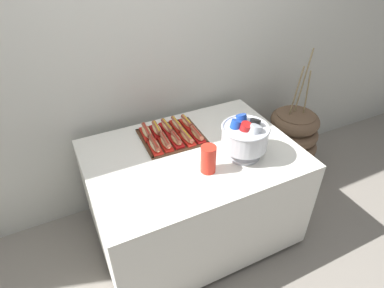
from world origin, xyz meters
TOP-DOWN VIEW (x-y plane):
  - ground_plane at (0.00, 0.00)m, footprint 10.00×10.00m
  - back_wall at (0.00, 0.61)m, footprint 6.00×0.10m
  - buffet_table at (0.00, 0.00)m, footprint 1.35×0.96m
  - floor_vase at (1.08, 0.23)m, footprint 0.49×0.49m
  - serving_tray at (-0.05, 0.22)m, footprint 0.42×0.37m
  - hot_dog_0 at (-0.20, 0.14)m, footprint 0.07×0.19m
  - hot_dog_1 at (-0.13, 0.14)m, footprint 0.07×0.18m
  - hot_dog_2 at (-0.05, 0.13)m, footprint 0.07×0.16m
  - hot_dog_3 at (0.02, 0.13)m, footprint 0.06×0.18m
  - hot_dog_4 at (0.10, 0.13)m, footprint 0.06×0.17m
  - hot_dog_5 at (-0.20, 0.30)m, footprint 0.08×0.18m
  - hot_dog_6 at (-0.12, 0.30)m, footprint 0.08×0.17m
  - hot_dog_7 at (-0.05, 0.30)m, footprint 0.06×0.18m
  - hot_dog_8 at (0.03, 0.30)m, footprint 0.06×0.18m
  - hot_dog_9 at (0.10, 0.30)m, footprint 0.06×0.16m
  - punch_bowl at (0.28, -0.16)m, footprint 0.29×0.29m
  - cup_stack at (0.01, -0.20)m, footprint 0.09×0.09m

SIDE VIEW (x-z plane):
  - ground_plane at x=0.00m, z-range 0.00..0.00m
  - floor_vase at x=1.08m, z-range -0.28..0.89m
  - buffet_table at x=0.00m, z-range 0.02..0.76m
  - serving_tray at x=-0.05m, z-range 0.74..0.75m
  - hot_dog_0 at x=-0.20m, z-range 0.75..0.81m
  - hot_dog_7 at x=-0.05m, z-range 0.75..0.81m
  - hot_dog_8 at x=0.03m, z-range 0.75..0.81m
  - hot_dog_4 at x=0.10m, z-range 0.75..0.81m
  - hot_dog_3 at x=0.02m, z-range 0.75..0.81m
  - hot_dog_9 at x=0.10m, z-range 0.75..0.81m
  - hot_dog_6 at x=-0.12m, z-range 0.75..0.81m
  - hot_dog_2 at x=-0.05m, z-range 0.75..0.81m
  - hot_dog_5 at x=-0.20m, z-range 0.75..0.81m
  - hot_dog_1 at x=-0.13m, z-range 0.75..0.81m
  - cup_stack at x=0.01m, z-range 0.74..0.92m
  - punch_bowl at x=0.28m, z-range 0.76..1.02m
  - back_wall at x=0.00m, z-range 0.00..2.60m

